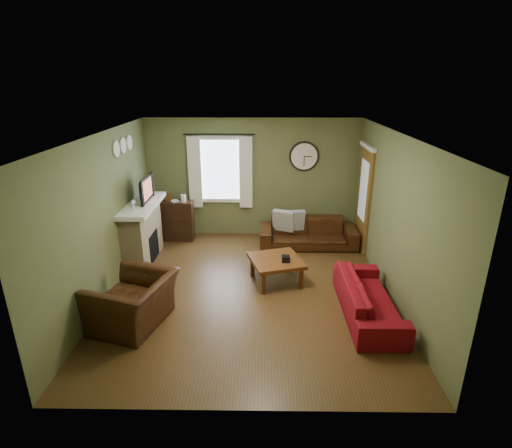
{
  "coord_description": "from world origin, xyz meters",
  "views": [
    {
      "loc": [
        0.19,
        -5.95,
        3.4
      ],
      "look_at": [
        0.1,
        0.4,
        1.05
      ],
      "focal_mm": 28.0,
      "sensor_mm": 36.0,
      "label": 1
    }
  ],
  "objects_px": {
    "sofa_brown": "(308,233)",
    "sofa_red": "(369,298)",
    "armchair": "(133,301)",
    "bookshelf": "(176,221)",
    "coffee_table": "(276,270)"
  },
  "relations": [
    {
      "from": "sofa_brown",
      "to": "coffee_table",
      "type": "distance_m",
      "value": 1.78
    },
    {
      "from": "sofa_brown",
      "to": "armchair",
      "type": "distance_m",
      "value": 4.05
    },
    {
      "from": "sofa_red",
      "to": "sofa_brown",
      "type": "bearing_deg",
      "value": 13.62
    },
    {
      "from": "sofa_brown",
      "to": "coffee_table",
      "type": "bearing_deg",
      "value": -114.27
    },
    {
      "from": "sofa_red",
      "to": "armchair",
      "type": "relative_size",
      "value": 1.68
    },
    {
      "from": "bookshelf",
      "to": "coffee_table",
      "type": "xyz_separation_m",
      "value": [
        2.12,
        -1.93,
        -0.22
      ]
    },
    {
      "from": "armchair",
      "to": "sofa_red",
      "type": "bearing_deg",
      "value": 111.68
    },
    {
      "from": "sofa_red",
      "to": "armchair",
      "type": "distance_m",
      "value": 3.47
    },
    {
      "from": "sofa_red",
      "to": "coffee_table",
      "type": "xyz_separation_m",
      "value": [
        -1.36,
        0.99,
        -0.05
      ]
    },
    {
      "from": "bookshelf",
      "to": "sofa_brown",
      "type": "xyz_separation_m",
      "value": [
        2.85,
        -0.31,
        -0.14
      ]
    },
    {
      "from": "bookshelf",
      "to": "armchair",
      "type": "xyz_separation_m",
      "value": [
        0.02,
        -3.22,
        -0.07
      ]
    },
    {
      "from": "bookshelf",
      "to": "coffee_table",
      "type": "height_order",
      "value": "bookshelf"
    },
    {
      "from": "bookshelf",
      "to": "sofa_brown",
      "type": "distance_m",
      "value": 2.87
    },
    {
      "from": "bookshelf",
      "to": "armchair",
      "type": "relative_size",
      "value": 0.78
    },
    {
      "from": "sofa_brown",
      "to": "sofa_red",
      "type": "distance_m",
      "value": 2.68
    }
  ]
}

